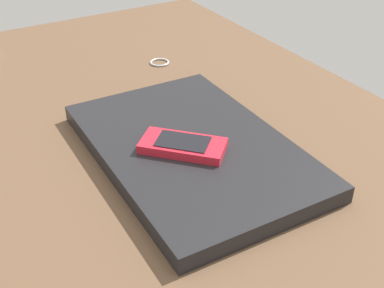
{
  "coord_description": "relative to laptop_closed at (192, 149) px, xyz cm",
  "views": [
    {
      "loc": [
        50.58,
        -24.02,
        41.37
      ],
      "look_at": [
        1.91,
        4.73,
        5.0
      ],
      "focal_mm": 47.41,
      "sensor_mm": 36.0,
      "label": 1
    }
  ],
  "objects": [
    {
      "name": "desk_surface",
      "position": [
        -1.91,
        -4.73,
        -2.66
      ],
      "size": [
        120.0,
        80.0,
        3.0
      ],
      "primitive_type": "cube",
      "color": "brown",
      "rests_on": "ground"
    },
    {
      "name": "laptop_closed",
      "position": [
        0.0,
        0.0,
        0.0
      ],
      "size": [
        36.16,
        23.95,
        2.31
      ],
      "primitive_type": "cube",
      "rotation": [
        0.0,
        0.0,
        -0.02
      ],
      "color": "black",
      "rests_on": "desk_surface"
    },
    {
      "name": "cell_phone_on_laptop",
      "position": [
        0.95,
        -1.93,
        1.78
      ],
      "size": [
        11.36,
        11.2,
        1.32
      ],
      "color": "red",
      "rests_on": "laptop_closed"
    },
    {
      "name": "key_ring",
      "position": [
        -29.72,
        10.54,
        -0.98
      ],
      "size": [
        3.6,
        3.6,
        0.36
      ],
      "primitive_type": "torus",
      "color": "silver",
      "rests_on": "desk_surface"
    }
  ]
}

